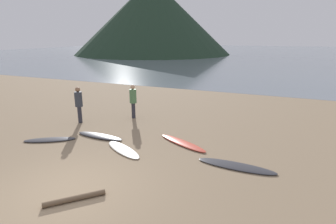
{
  "coord_description": "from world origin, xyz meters",
  "views": [
    {
      "loc": [
        4.83,
        -4.74,
        3.89
      ],
      "look_at": [
        0.23,
        6.07,
        0.6
      ],
      "focal_mm": 29.2,
      "sensor_mm": 36.0,
      "label": 1
    }
  ],
  "objects_px": {
    "surfboard_4": "(236,166)",
    "person_1": "(79,102)",
    "surfboard_3": "(183,143)",
    "surfboard_2": "(123,150)",
    "surfboard_1": "(100,136)",
    "person_0": "(133,99)",
    "surfboard_0": "(50,140)",
    "driftwood_log": "(75,198)"
  },
  "relations": [
    {
      "from": "surfboard_2",
      "to": "person_0",
      "type": "relative_size",
      "value": 1.18
    },
    {
      "from": "surfboard_0",
      "to": "surfboard_1",
      "type": "height_order",
      "value": "surfboard_1"
    },
    {
      "from": "surfboard_1",
      "to": "surfboard_2",
      "type": "bearing_deg",
      "value": -23.34
    },
    {
      "from": "surfboard_4",
      "to": "driftwood_log",
      "type": "height_order",
      "value": "driftwood_log"
    },
    {
      "from": "surfboard_3",
      "to": "person_0",
      "type": "height_order",
      "value": "person_0"
    },
    {
      "from": "surfboard_4",
      "to": "surfboard_3",
      "type": "bearing_deg",
      "value": 155.54
    },
    {
      "from": "surfboard_2",
      "to": "surfboard_4",
      "type": "bearing_deg",
      "value": 32.86
    },
    {
      "from": "surfboard_1",
      "to": "surfboard_3",
      "type": "height_order",
      "value": "surfboard_1"
    },
    {
      "from": "person_0",
      "to": "person_1",
      "type": "xyz_separation_m",
      "value": [
        -1.89,
        -1.63,
        0.02
      ]
    },
    {
      "from": "surfboard_0",
      "to": "surfboard_4",
      "type": "height_order",
      "value": "surfboard_0"
    },
    {
      "from": "surfboard_2",
      "to": "person_1",
      "type": "xyz_separation_m",
      "value": [
        -3.53,
        1.95,
        0.95
      ]
    },
    {
      "from": "surfboard_1",
      "to": "surfboard_2",
      "type": "relative_size",
      "value": 1.08
    },
    {
      "from": "surfboard_2",
      "to": "person_0",
      "type": "bearing_deg",
      "value": 143.42
    },
    {
      "from": "surfboard_3",
      "to": "surfboard_4",
      "type": "bearing_deg",
      "value": -0.98
    },
    {
      "from": "driftwood_log",
      "to": "surfboard_3",
      "type": "bearing_deg",
      "value": 75.23
    },
    {
      "from": "surfboard_2",
      "to": "surfboard_1",
      "type": "bearing_deg",
      "value": -177.07
    },
    {
      "from": "person_0",
      "to": "surfboard_0",
      "type": "bearing_deg",
      "value": 5.2
    },
    {
      "from": "surfboard_3",
      "to": "surfboard_4",
      "type": "relative_size",
      "value": 0.95
    },
    {
      "from": "surfboard_1",
      "to": "surfboard_4",
      "type": "relative_size",
      "value": 0.88
    },
    {
      "from": "surfboard_0",
      "to": "surfboard_1",
      "type": "bearing_deg",
      "value": 2.85
    },
    {
      "from": "surfboard_4",
      "to": "surfboard_2",
      "type": "bearing_deg",
      "value": -173.35
    },
    {
      "from": "surfboard_2",
      "to": "surfboard_4",
      "type": "relative_size",
      "value": 0.81
    },
    {
      "from": "surfboard_1",
      "to": "person_0",
      "type": "bearing_deg",
      "value": 94.13
    },
    {
      "from": "person_0",
      "to": "person_1",
      "type": "bearing_deg",
      "value": -23.51
    },
    {
      "from": "surfboard_2",
      "to": "driftwood_log",
      "type": "relative_size",
      "value": 1.32
    },
    {
      "from": "driftwood_log",
      "to": "surfboard_1",
      "type": "bearing_deg",
      "value": 118.81
    },
    {
      "from": "surfboard_3",
      "to": "surfboard_4",
      "type": "distance_m",
      "value": 2.41
    },
    {
      "from": "surfboard_2",
      "to": "driftwood_log",
      "type": "xyz_separation_m",
      "value": [
        0.54,
        -3.07,
        0.04
      ]
    },
    {
      "from": "surfboard_1",
      "to": "driftwood_log",
      "type": "relative_size",
      "value": 1.43
    },
    {
      "from": "surfboard_0",
      "to": "surfboard_2",
      "type": "bearing_deg",
      "value": -26.07
    },
    {
      "from": "driftwood_log",
      "to": "surfboard_0",
      "type": "bearing_deg",
      "value": 142.78
    },
    {
      "from": "surfboard_0",
      "to": "surfboard_4",
      "type": "bearing_deg",
      "value": -26.89
    },
    {
      "from": "surfboard_3",
      "to": "surfboard_4",
      "type": "height_order",
      "value": "surfboard_3"
    },
    {
      "from": "surfboard_4",
      "to": "person_1",
      "type": "relative_size",
      "value": 1.44
    },
    {
      "from": "surfboard_0",
      "to": "person_0",
      "type": "bearing_deg",
      "value": 37.74
    },
    {
      "from": "surfboard_0",
      "to": "driftwood_log",
      "type": "bearing_deg",
      "value": -68.84
    },
    {
      "from": "surfboard_2",
      "to": "person_1",
      "type": "distance_m",
      "value": 4.15
    },
    {
      "from": "surfboard_1",
      "to": "person_1",
      "type": "relative_size",
      "value": 1.26
    },
    {
      "from": "surfboard_3",
      "to": "person_1",
      "type": "bearing_deg",
      "value": -160.27
    },
    {
      "from": "driftwood_log",
      "to": "surfboard_2",
      "type": "bearing_deg",
      "value": 100.04
    },
    {
      "from": "surfboard_1",
      "to": "person_0",
      "type": "distance_m",
      "value": 2.97
    },
    {
      "from": "person_1",
      "to": "driftwood_log",
      "type": "xyz_separation_m",
      "value": [
        4.08,
        -5.03,
        -0.92
      ]
    }
  ]
}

